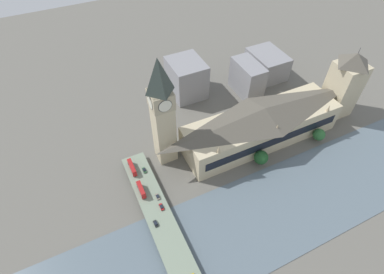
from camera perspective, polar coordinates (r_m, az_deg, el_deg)
The scene contains 17 objects.
ground_plane at distance 204.59m, azimuth 13.48°, elevation -4.33°, with size 600.00×600.00×0.00m, color #605E56.
river_water at distance 191.87m, azimuth 19.26°, elevation -11.26°, with size 55.11×360.00×0.30m, color slate.
parliament_hall at distance 206.93m, azimuth 13.16°, elevation 2.36°, with size 30.13×109.47×28.62m.
clock_tower at distance 173.52m, azimuth -5.71°, elevation 4.80°, with size 13.13×13.13×75.40m.
victoria_tower at distance 242.45m, azimuth 26.96°, elevation 8.92°, with size 19.02×19.02×54.32m.
road_bridge at distance 163.62m, azimuth -3.11°, elevation -21.43°, with size 142.21×14.72×4.52m.
double_decker_bus_lead at distance 190.26m, azimuth -11.36°, elevation -5.67°, with size 11.97×2.56×4.59m.
double_decker_bus_mid at distance 179.41m, azimuth -9.67°, elevation -9.84°, with size 10.55×2.58×4.99m.
car_northbound_mid at distance 178.02m, azimuth -6.56°, elevation -11.21°, with size 4.17×1.84×1.26m.
car_northbound_tail at distance 189.87m, azimuth -9.08°, elevation -6.25°, with size 4.27×1.84×1.42m.
car_southbound_lead at distance 169.75m, azimuth -6.93°, elevation -16.03°, with size 3.98×1.87×1.39m.
car_southbound_tail at distance 174.30m, azimuth -5.84°, elevation -13.09°, with size 4.47×1.79×1.29m.
city_block_west at distance 246.79m, azimuth 10.45°, elevation 10.95°, with size 29.81×15.81×26.73m.
city_block_center at distance 272.43m, azimuth 14.04°, elevation 13.29°, with size 33.67×25.21×20.46m.
city_block_east at distance 241.10m, azimuth -1.06°, elevation 11.17°, with size 30.04×25.61×29.08m.
tree_embankment_near at distance 224.03m, azimuth 23.03°, elevation 0.42°, with size 8.30×8.30×10.13m.
tree_embankment_mid at distance 197.41m, azimuth 13.01°, elevation -3.81°, with size 9.25×9.25×10.96m.
Camera 1 is at (-91.25, 96.53, 155.61)m, focal length 28.00 mm.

